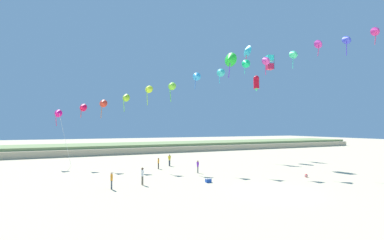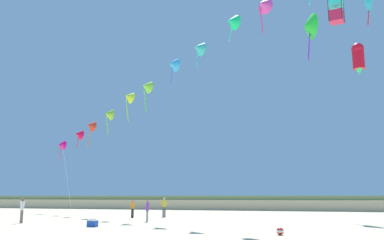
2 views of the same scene
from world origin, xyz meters
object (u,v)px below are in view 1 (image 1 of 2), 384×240
(person_near_left, at_px, (158,163))
(beach_ball, at_px, (306,176))
(large_kite_mid_trail, at_px, (246,51))
(beach_cooler, at_px, (208,180))
(person_mid_center, at_px, (198,166))
(large_kite_low_lead, at_px, (270,63))
(large_kite_outer_drift, at_px, (256,83))
(person_far_left, at_px, (112,179))
(large_kite_high_solo, at_px, (229,59))
(person_near_right, at_px, (142,175))
(person_far_right, at_px, (169,159))

(person_near_left, height_order, beach_ball, person_near_left)
(large_kite_mid_trail, relative_size, beach_cooler, 6.57)
(person_mid_center, bearing_deg, beach_cooler, -103.60)
(large_kite_low_lead, relative_size, large_kite_outer_drift, 0.77)
(person_far_left, bearing_deg, large_kite_high_solo, 35.20)
(person_mid_center, distance_m, large_kite_high_solo, 23.66)
(person_near_right, bearing_deg, person_far_left, -168.32)
(person_far_left, relative_size, large_kite_low_lead, 0.71)
(person_mid_center, bearing_deg, beach_ball, -35.94)
(person_mid_center, relative_size, large_kite_outer_drift, 0.54)
(person_near_right, height_order, person_far_left, person_near_right)
(person_mid_center, bearing_deg, large_kite_outer_drift, 29.20)
(person_far_right, relative_size, large_kite_high_solo, 0.36)
(person_near_left, height_order, person_far_left, person_far_left)
(person_near_right, height_order, large_kite_mid_trail, large_kite_mid_trail)
(person_far_left, bearing_deg, beach_cooler, -5.31)
(person_mid_center, xyz_separation_m, large_kite_mid_trail, (17.55, 14.35, 20.33))
(beach_cooler, relative_size, beach_ball, 1.59)
(beach_cooler, bearing_deg, person_near_right, 167.02)
(large_kite_high_solo, bearing_deg, person_far_left, -144.80)
(beach_cooler, bearing_deg, person_near_left, 102.44)
(beach_ball, bearing_deg, large_kite_high_solo, 84.87)
(beach_cooler, bearing_deg, beach_ball, -10.03)
(large_kite_low_lead, relative_size, large_kite_high_solo, 0.46)
(person_near_right, distance_m, person_far_right, 12.33)
(person_near_left, bearing_deg, person_far_right, 39.97)
(person_far_left, bearing_deg, beach_ball, -7.91)
(person_mid_center, height_order, beach_cooler, person_mid_center)
(person_near_right, xyz_separation_m, person_far_right, (6.32, 10.58, 0.01))
(person_far_left, distance_m, large_kite_mid_trail, 39.46)
(person_far_left, bearing_deg, person_mid_center, 22.52)
(person_mid_center, distance_m, large_kite_low_lead, 20.51)
(person_near_right, distance_m, large_kite_low_lead, 26.95)
(person_far_left, relative_size, large_kite_outer_drift, 0.55)
(person_near_left, relative_size, large_kite_outer_drift, 0.53)
(large_kite_low_lead, bearing_deg, beach_cooler, -151.31)
(large_kite_mid_trail, relative_size, large_kite_high_solo, 0.80)
(large_kite_mid_trail, distance_m, large_kite_outer_drift, 9.59)
(person_near_right, bearing_deg, beach_cooler, -12.98)
(beach_cooler, height_order, beach_ball, beach_cooler)
(large_kite_outer_drift, xyz_separation_m, beach_ball, (-5.70, -16.04, -13.45))
(person_far_left, bearing_deg, large_kite_outer_drift, 26.60)
(large_kite_outer_drift, height_order, beach_cooler, large_kite_outer_drift)
(large_kite_mid_trail, bearing_deg, person_far_right, -158.19)
(person_mid_center, bearing_deg, person_far_left, -157.48)
(person_mid_center, bearing_deg, person_near_left, 125.42)
(person_far_right, bearing_deg, beach_cooler, -89.67)
(large_kite_high_solo, xyz_separation_m, large_kite_outer_drift, (4.03, -2.54, -4.44))
(person_far_left, distance_m, large_kite_high_solo, 32.23)
(person_far_left, height_order, large_kite_outer_drift, large_kite_outer_drift)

